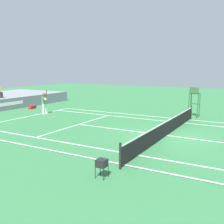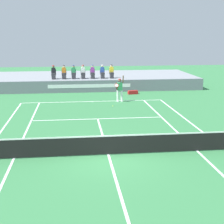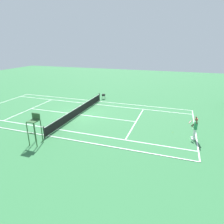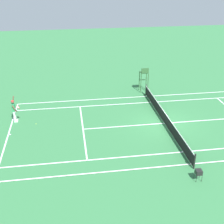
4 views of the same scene
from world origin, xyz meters
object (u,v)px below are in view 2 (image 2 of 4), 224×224
spectator_seated_4 (93,72)px  equipment_bag (133,92)px  spectator_seated_2 (74,72)px  spectator_seated_0 (54,72)px  spectator_seated_6 (112,72)px  spectator_seated_3 (83,72)px  tennis_ball (113,106)px  tennis_player (120,89)px  spectator_seated_1 (64,72)px  spectator_seated_5 (102,72)px

spectator_seated_4 → equipment_bag: bearing=-38.6°
spectator_seated_2 → spectator_seated_4: (1.77, 0.00, 0.00)m
spectator_seated_0 → spectator_seated_6: 5.43m
spectator_seated_3 → equipment_bag: bearing=-32.2°
spectator_seated_3 → tennis_ball: bearing=-75.6°
tennis_player → tennis_ball: tennis_player is taller
equipment_bag → spectator_seated_2: bearing=152.4°
tennis_ball → equipment_bag: size_ratio=0.07×
spectator_seated_4 → tennis_ball: 7.77m
tennis_ball → spectator_seated_0: bearing=121.8°
spectator_seated_3 → tennis_ball: spectator_seated_3 is taller
spectator_seated_3 → equipment_bag: size_ratio=1.34×
equipment_bag → tennis_ball: bearing=-116.0°
spectator_seated_6 → equipment_bag: spectator_seated_6 is taller
spectator_seated_0 → spectator_seated_4: 3.62m
spectator_seated_3 → spectator_seated_6: (2.70, 0.00, 0.00)m
spectator_seated_3 → spectator_seated_0: bearing=180.0°
tennis_player → tennis_ball: (-0.72, -1.64, -0.96)m
equipment_bag → spectator_seated_0: bearing=158.9°
spectator_seated_1 → spectator_seated_5: 3.60m
spectator_seated_2 → spectator_seated_4: 1.77m
spectator_seated_2 → tennis_player: 6.89m
spectator_seated_3 → spectator_seated_5: same height
spectator_seated_2 → equipment_bag: (5.16, -2.70, -1.54)m
spectator_seated_1 → tennis_player: spectator_seated_1 is taller
spectator_seated_5 → equipment_bag: (2.45, -2.70, -1.54)m
tennis_player → tennis_ball: bearing=-113.7°
spectator_seated_4 → spectator_seated_5: size_ratio=1.00×
spectator_seated_0 → spectator_seated_1: 0.96m
tennis_player → equipment_bag: (1.63, 3.18, -0.83)m
spectator_seated_0 → spectator_seated_6: (5.43, 0.00, 0.00)m
spectator_seated_6 → spectator_seated_5: bearing=180.0°
spectator_seated_1 → spectator_seated_3: size_ratio=1.00×
spectator_seated_6 → equipment_bag: 3.49m
spectator_seated_5 → spectator_seated_1: bearing=180.0°
tennis_ball → spectator_seated_3: bearing=104.4°
spectator_seated_0 → tennis_ball: 9.00m
spectator_seated_4 → spectator_seated_3: bearing=180.0°
tennis_ball → equipment_bag: bearing=64.0°
spectator_seated_4 → equipment_bag: size_ratio=1.34×
spectator_seated_2 → spectator_seated_4: size_ratio=1.00×
spectator_seated_3 → spectator_seated_4: (0.90, 0.00, 0.00)m
spectator_seated_3 → spectator_seated_4: same height
spectator_seated_2 → tennis_ball: size_ratio=18.60×
spectator_seated_4 → equipment_bag: 4.60m
spectator_seated_4 → tennis_player: size_ratio=0.61×
tennis_player → tennis_ball: size_ratio=30.63×
spectator_seated_5 → tennis_ball: spectator_seated_5 is taller
spectator_seated_4 → spectator_seated_5: same height
spectator_seated_0 → spectator_seated_2: 1.85m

